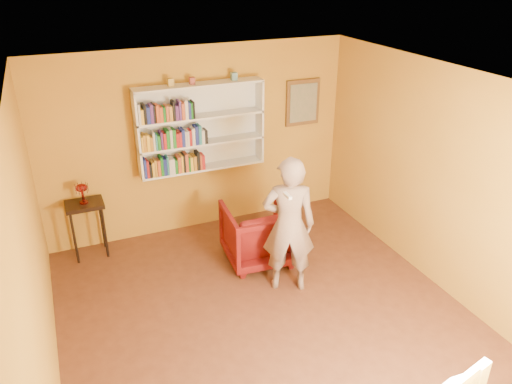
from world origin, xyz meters
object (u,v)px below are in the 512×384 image
ruby_lustre (82,190)px  person (289,225)px  armchair (258,233)px  bookshelf (200,127)px  console_table (86,212)px

ruby_lustre → person: (2.18, -1.71, -0.13)m
armchair → bookshelf: bearing=-66.9°
armchair → person: 0.85m
armchair → console_table: bearing=-21.3°
person → console_table: bearing=-15.3°
console_table → person: size_ratio=0.46×
ruby_lustre → armchair: size_ratio=0.31×
ruby_lustre → person: person is taller
ruby_lustre → armchair: bearing=-25.9°
ruby_lustre → person: 2.77m
console_table → armchair: (2.08, -1.01, -0.26)m
console_table → bookshelf: bearing=5.4°
bookshelf → ruby_lustre: size_ratio=6.61×
person → bookshelf: bearing=-52.5°
ruby_lustre → console_table: bearing=-45.0°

